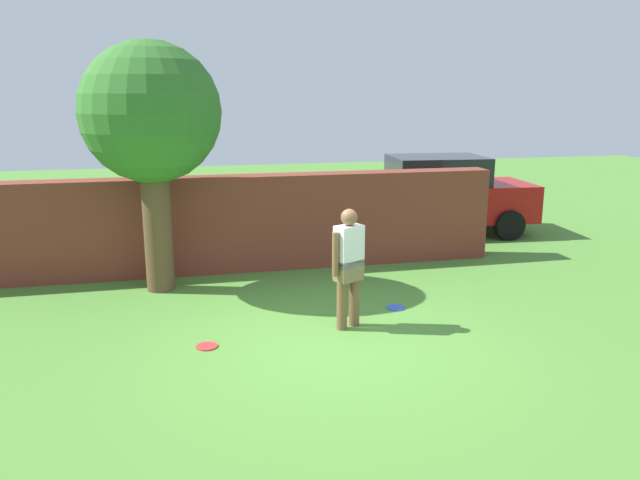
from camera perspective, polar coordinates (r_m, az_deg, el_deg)
The scene contains 7 objects.
ground_plane at distance 7.90m, azimuth 1.24°, elevation -9.59°, with size 40.00×40.00×0.00m, color #4C8433.
brick_wall at distance 10.97m, azimuth -11.18°, elevation 1.33°, with size 10.71×0.50×1.68m, color brown.
tree at distance 9.89m, azimuth -15.23°, elevation 10.82°, with size 2.13×2.13×3.86m.
person at distance 8.19m, azimuth 2.64°, elevation -2.11°, with size 0.50×0.35×1.62m.
car at distance 14.04m, azimuth 10.56°, elevation 4.06°, with size 4.32×2.18×1.72m.
frisbee_blue at distance 9.24m, azimuth 6.94°, elevation -6.16°, with size 0.27×0.27×0.02m, color blue.
frisbee_red at distance 7.96m, azimuth -10.32°, elevation -9.56°, with size 0.27×0.27×0.02m, color red.
Camera 1 is at (-1.81, -7.05, 3.09)m, focal length 34.95 mm.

